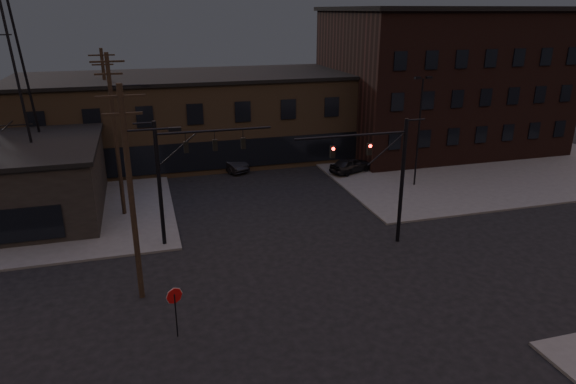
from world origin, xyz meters
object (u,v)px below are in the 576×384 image
object	(u,v)px
parked_car_lot_a	(351,165)
traffic_signal_near	(386,170)
stop_sign	(175,301)
parked_car_lot_b	(416,142)
car_crossing	(229,162)
traffic_signal_far	(180,168)

from	to	relation	value
parked_car_lot_a	traffic_signal_near	bearing A→B (deg)	142.98
stop_sign	traffic_signal_near	bearing A→B (deg)	25.90
parked_car_lot_b	car_crossing	bearing A→B (deg)	104.47
traffic_signal_far	stop_sign	xyz separation A→B (m)	(-1.28, -9.99, -3.17)
traffic_signal_near	car_crossing	xyz separation A→B (m)	(-6.64, 18.49, -4.17)
traffic_signal_far	stop_sign	distance (m)	10.55
car_crossing	parked_car_lot_a	bearing A→B (deg)	-46.14
stop_sign	parked_car_lot_a	world-z (taller)	stop_sign
parked_car_lot_a	car_crossing	size ratio (longest dim) A/B	0.91
traffic_signal_far	parked_car_lot_a	distance (m)	19.63
traffic_signal_near	car_crossing	world-z (taller)	traffic_signal_near
traffic_signal_near	stop_sign	xyz separation A→B (m)	(-13.36, -6.49, -3.09)
traffic_signal_near	parked_car_lot_a	bearing A→B (deg)	74.99
traffic_signal_far	parked_car_lot_a	bearing A→B (deg)	34.07
parked_car_lot_a	parked_car_lot_b	xyz separation A→B (m)	(9.87, 5.89, 0.02)
parked_car_lot_b	car_crossing	world-z (taller)	parked_car_lot_b
traffic_signal_far	parked_car_lot_b	bearing A→B (deg)	32.86
traffic_signal_far	car_crossing	bearing A→B (deg)	70.08
parked_car_lot_a	stop_sign	bearing A→B (deg)	118.35
traffic_signal_far	stop_sign	world-z (taller)	traffic_signal_far
traffic_signal_far	parked_car_lot_a	xyz separation A→B (m)	(15.89, 10.75, -4.15)
traffic_signal_near	traffic_signal_far	world-z (taller)	same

